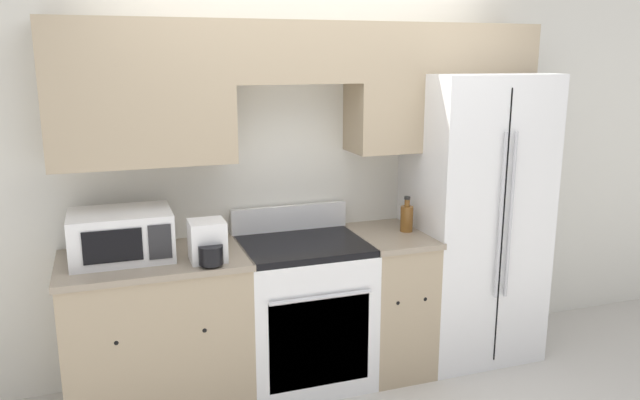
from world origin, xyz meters
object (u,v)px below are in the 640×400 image
(oven_range, at_px, (303,311))
(microwave, at_px, (121,235))
(bottle, at_px, (407,218))
(refrigerator, at_px, (468,216))

(oven_range, height_order, microwave, microwave)
(oven_range, relative_size, bottle, 4.66)
(oven_range, distance_m, microwave, 1.18)
(oven_range, height_order, refrigerator, refrigerator)
(oven_range, xyz_separation_m, refrigerator, (1.18, 0.08, 0.48))
(microwave, bearing_deg, refrigerator, 0.98)
(refrigerator, distance_m, bottle, 0.50)
(microwave, bearing_deg, oven_range, -2.09)
(microwave, distance_m, bottle, 1.72)
(oven_range, bearing_deg, refrigerator, 3.65)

